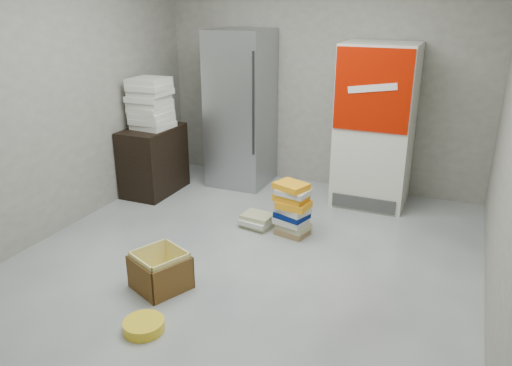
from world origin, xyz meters
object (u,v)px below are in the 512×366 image
object	(u,v)px
coke_cooler	(375,126)
phonebook_stack_main	(292,209)
steel_fridge	(241,109)
cardboard_box	(161,273)
wood_shelf	(154,160)

from	to	relation	value
coke_cooler	phonebook_stack_main	distance (m)	1.46
steel_fridge	coke_cooler	bearing A→B (deg)	-0.18
steel_fridge	cardboard_box	xyz separation A→B (m)	(0.45, -2.55, -0.82)
steel_fridge	cardboard_box	bearing A→B (deg)	-79.98
steel_fridge	cardboard_box	size ratio (longest dim) A/B	3.65
coke_cooler	cardboard_box	distance (m)	2.92
steel_fridge	wood_shelf	bearing A→B (deg)	-138.69
steel_fridge	coke_cooler	size ratio (longest dim) A/B	1.06
coke_cooler	cardboard_box	world-z (taller)	coke_cooler
coke_cooler	cardboard_box	bearing A→B (deg)	-115.20
coke_cooler	cardboard_box	xyz separation A→B (m)	(-1.20, -2.55, -0.77)
wood_shelf	coke_cooler	bearing A→B (deg)	16.28
cardboard_box	phonebook_stack_main	bearing A→B (deg)	87.85
wood_shelf	phonebook_stack_main	distance (m)	2.01
phonebook_stack_main	cardboard_box	xyz separation A→B (m)	(-0.66, -1.34, -0.15)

